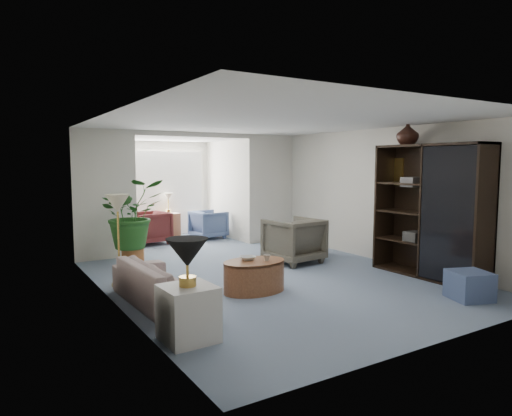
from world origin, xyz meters
TOP-DOWN VIEW (x-y plane):
  - floor at (0.00, 0.00)m, footprint 6.00×6.00m
  - sunroom_floor at (0.00, 4.10)m, footprint 2.60×2.60m
  - back_pier_left at (-1.90, 3.00)m, footprint 1.20×0.12m
  - back_pier_right at (1.90, 3.00)m, footprint 1.20×0.12m
  - back_header at (0.00, 3.00)m, footprint 2.60×0.12m
  - window_pane at (0.00, 5.18)m, footprint 2.20×0.02m
  - window_blinds at (0.00, 5.15)m, footprint 2.20×0.02m
  - framed_picture at (2.46, -0.10)m, footprint 0.04×0.50m
  - sofa at (-1.97, -0.22)m, footprint 0.81×1.93m
  - end_table at (-2.17, -1.57)m, footprint 0.55×0.55m
  - table_lamp at (-2.17, -1.57)m, footprint 0.44×0.44m
  - floor_lamp at (-2.21, 0.95)m, footprint 0.36×0.36m
  - coffee_table at (-0.63, -0.38)m, footprint 1.10×1.10m
  - coffee_bowl at (-0.68, -0.28)m, footprint 0.26×0.26m
  - coffee_cup at (-0.48, -0.48)m, footprint 0.11×0.11m
  - wingback_chair at (1.00, 0.88)m, footprint 1.00×1.02m
  - side_table_dark at (1.70, 1.18)m, footprint 0.54×0.47m
  - entertainment_cabinet at (2.23, -1.14)m, footprint 0.52×1.94m
  - cabinet_urn at (2.23, -0.64)m, footprint 0.36×0.36m
  - ottoman at (1.66, -2.24)m, footprint 0.62×0.62m
  - plant_pot at (-1.63, 2.20)m, footprint 0.40×0.40m
  - house_plant at (-1.63, 2.20)m, footprint 1.13×0.98m
  - sunroom_chair_blue at (0.84, 4.19)m, footprint 0.83×0.81m
  - sunroom_chair_maroon at (-0.66, 4.19)m, footprint 0.90×0.88m
  - sunroom_table at (0.09, 4.94)m, footprint 0.52×0.43m
  - shelf_clutter at (2.18, -1.09)m, footprint 0.30×1.01m

SIDE VIEW (x-z plane):
  - floor at x=0.00m, z-range 0.00..0.00m
  - sunroom_floor at x=0.00m, z-range 0.00..0.00m
  - plant_pot at x=-1.63m, z-range 0.00..0.32m
  - ottoman at x=1.66m, z-range 0.00..0.39m
  - coffee_table at x=-0.63m, z-range 0.00..0.45m
  - sofa at x=-1.97m, z-range 0.00..0.56m
  - side_table_dark at x=1.70m, z-range 0.00..0.56m
  - end_table at x=-2.17m, z-range 0.00..0.58m
  - sunroom_table at x=0.09m, z-range 0.00..0.59m
  - sunroom_chair_blue at x=0.84m, z-range 0.00..0.69m
  - sunroom_chair_maroon at x=-0.66m, z-range 0.00..0.75m
  - wingback_chair at x=1.00m, z-range 0.00..0.84m
  - coffee_bowl at x=-0.68m, z-range 0.45..0.51m
  - coffee_cup at x=-0.48m, z-range 0.45..0.54m
  - table_lamp at x=-2.17m, z-range 0.78..1.08m
  - shelf_clutter at x=2.18m, z-range 0.41..1.47m
  - house_plant at x=-1.63m, z-range 0.32..1.57m
  - entertainment_cabinet at x=2.23m, z-range 0.00..2.16m
  - back_pier_left at x=-1.90m, z-range 0.00..2.50m
  - back_pier_right at x=1.90m, z-range 0.00..2.50m
  - floor_lamp at x=-2.21m, z-range 1.11..1.39m
  - window_pane at x=0.00m, z-range 0.65..2.15m
  - window_blinds at x=0.00m, z-range 0.65..2.15m
  - framed_picture at x=2.46m, z-range 1.50..1.90m
  - cabinet_urn at x=2.23m, z-range 2.16..2.53m
  - back_header at x=0.00m, z-range 2.40..2.50m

